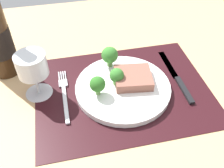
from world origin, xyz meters
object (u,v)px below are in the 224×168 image
object	(u,v)px
steak	(133,78)
wine_glass	(32,68)
plate	(123,88)
knife	(178,79)
fork	(64,94)

from	to	relation	value
steak	wine_glass	world-z (taller)	wine_glass
plate	knife	bearing A→B (deg)	1.89
knife	wine_glass	world-z (taller)	wine_glass
fork	wine_glass	size ratio (longest dim) A/B	1.51
fork	wine_glass	bearing A→B (deg)	161.99
plate	knife	size ratio (longest dim) A/B	1.11
steak	wine_glass	size ratio (longest dim) A/B	0.76
plate	knife	world-z (taller)	plate
plate	wine_glass	size ratio (longest dim) A/B	2.01
steak	fork	size ratio (longest dim) A/B	0.51
plate	fork	size ratio (longest dim) A/B	1.33
steak	knife	xyz separation A→B (cm)	(13.07, -0.54, -2.56)
fork	plate	bearing A→B (deg)	-2.35
plate	fork	xyz separation A→B (cm)	(-15.63, 1.42, -0.55)
steak	knife	world-z (taller)	steak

